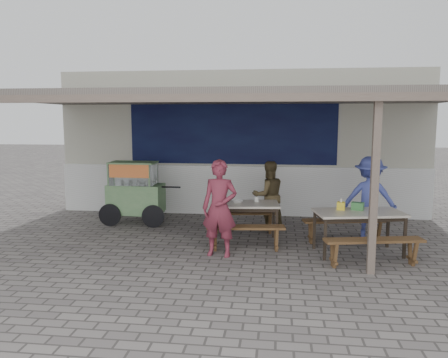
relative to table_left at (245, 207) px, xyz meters
The scene contains 17 objects.
ground 0.95m from the table_left, 116.50° to the right, with size 60.00×60.00×0.00m, color slate.
back_wall 3.17m from the table_left, 95.85° to the left, with size 9.00×1.28×3.50m.
warung_roof 2.09m from the table_left, 134.68° to the left, with size 9.00×4.21×2.81m.
table_left is the anchor object (origin of this frame).
bench_left_street 0.69m from the table_left, 83.56° to the right, with size 1.41×0.43×0.45m.
bench_left_wall 0.69m from the table_left, 96.44° to the left, with size 1.41×0.43×0.45m.
table_right 2.09m from the table_left, 14.30° to the right, with size 1.61×1.04×0.75m.
bench_right_street 2.48m from the table_left, 28.69° to the right, with size 1.61×0.58×0.45m.
bench_right_wall 1.93m from the table_left, ahead, with size 1.61×0.58×0.45m.
vendor_cart 2.79m from the table_left, 155.73° to the left, with size 1.76×0.69×1.40m.
patron_street_side 1.00m from the table_left, 111.27° to the right, with size 0.61×0.40×1.66m, color maroon.
patron_wall_side 1.10m from the table_left, 67.06° to the left, with size 0.71×0.55×1.46m, color brown.
patron_right_table 2.47m from the table_left, 12.41° to the left, with size 1.05×0.60×1.62m, color #434FA6.
tissue_box 1.78m from the table_left, 12.89° to the right, with size 0.14×0.14×0.14m, color gold.
donation_box 2.06m from the table_left, 10.78° to the right, with size 0.20×0.14×0.14m, color #35773A.
condiment_jar 0.30m from the table_left, 38.45° to the left, with size 0.08×0.08×0.09m, color silver.
condiment_bowl 0.17m from the table_left, behind, with size 0.21×0.21×0.05m, color white.
Camera 1 is at (0.92, -7.54, 2.34)m, focal length 35.00 mm.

